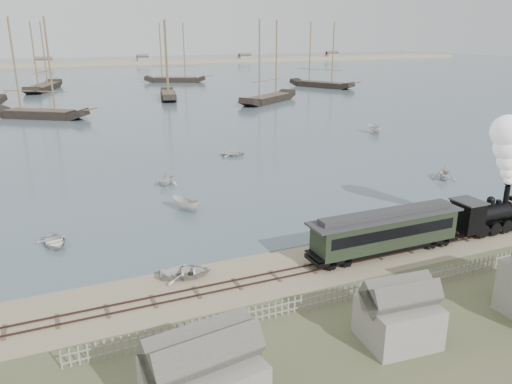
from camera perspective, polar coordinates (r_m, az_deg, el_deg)
name	(u,v)px	position (r m, az deg, el deg)	size (l,w,h in m)	color
ground	(276,263)	(39.17, 2.28, -8.12)	(600.00, 600.00, 0.00)	tan
harbor_water	(79,79)	(202.94, -19.54, 12.09)	(600.00, 336.00, 0.06)	#475C65
rail_track	(287,274)	(37.56, 3.62, -9.28)	(120.00, 1.80, 0.16)	#3C2621
picket_fence_west	(229,329)	(31.34, -3.08, -15.37)	(19.00, 0.10, 1.20)	gray
picket_fence_east	(471,274)	(40.73, 23.41, -8.63)	(15.00, 0.10, 1.20)	gray
shed_mid	(396,341)	(31.39, 15.71, -16.04)	(4.00, 3.50, 3.60)	gray
far_spit	(65,66)	(282.56, -20.95, 13.32)	(500.00, 20.00, 1.80)	tan
locomotive	(502,182)	(48.57, 26.32, 1.05)	(8.08, 3.02, 10.07)	black
passenger_coach	(386,230)	(41.11, 14.59, -4.26)	(13.43, 2.59, 3.26)	black
beached_dinghy	(186,272)	(37.27, -8.04, -9.05)	(3.81, 2.72, 0.79)	silver
rowboat_0	(54,242)	(45.11, -22.08, -5.28)	(3.52, 2.51, 0.73)	silver
rowboat_1	(167,178)	(58.93, -10.18, 1.53)	(2.94, 2.54, 1.55)	silver
rowboat_2	(185,204)	(50.16, -8.10, -1.40)	(3.50, 1.32, 1.35)	silver
rowboat_3	(233,154)	(71.73, -2.64, 4.39)	(3.41, 2.44, 0.71)	silver
rowboat_4	(444,172)	(64.33, 20.73, 2.10)	(3.25, 2.80, 1.71)	silver
rowboat_5	(374,129)	(90.29, 13.36, 7.02)	(4.00, 1.50, 1.54)	silver
schooner_2	(34,68)	(111.63, -24.04, 12.78)	(20.20, 4.66, 20.00)	black
schooner_3	(166,60)	(135.03, -10.21, 14.64)	(17.62, 4.07, 20.00)	black
schooner_4	(269,61)	(126.57, 1.49, 14.71)	(21.77, 5.02, 20.00)	black
schooner_5	(322,55)	(162.66, 7.60, 15.28)	(21.90, 5.05, 20.00)	black
schooner_7	(40,56)	(165.69, -23.48, 14.06)	(24.45, 5.64, 20.00)	black
schooner_8	(174,53)	(179.89, -9.40, 15.44)	(20.90, 4.82, 20.00)	black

